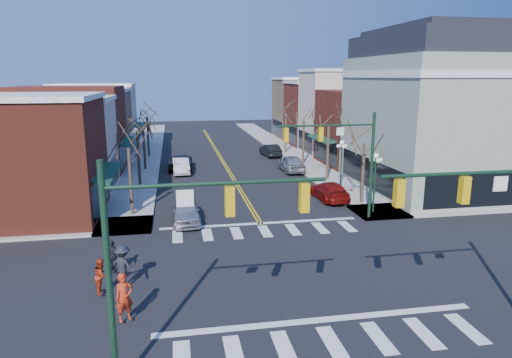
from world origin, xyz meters
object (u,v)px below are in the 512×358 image
pedestrian_red_b (102,276)px  car_left_far (181,163)px  car_right_mid (291,163)px  car_right_far (270,150)px  car_right_near (329,191)px  lamppost_midblock (341,157)px  victorian_corner (441,111)px  lamppost_corner (375,173)px  car_left_near (186,211)px  pedestrian_red_a (124,297)px  pedestrian_dark_b (123,265)px  pedestrian_dark_a (112,256)px  car_left_mid (181,166)px

pedestrian_red_b → car_left_far: bearing=-6.5°
car_right_mid → car_right_far: car_right_mid is taller
car_right_near → lamppost_midblock: bearing=-130.7°
victorian_corner → lamppost_midblock: 9.10m
lamppost_corner → car_right_far: lamppost_corner is taller
lamppost_corner → pedestrian_red_b: size_ratio=2.75×
victorian_corner → car_left_near: 22.80m
car_left_far → car_right_far: (10.81, 6.30, 0.04)m
car_right_near → pedestrian_red_a: pedestrian_red_a is taller
victorian_corner → pedestrian_dark_b: (-24.37, -14.81, -5.56)m
lamppost_corner → lamppost_midblock: bearing=90.0°
victorian_corner → pedestrian_dark_a: size_ratio=8.90×
car_left_far → car_right_near: (11.20, -13.93, 0.00)m
lamppost_midblock → car_right_near: (-1.80, -2.34, -2.26)m
car_left_far → car_right_mid: (10.97, -2.94, 0.15)m
car_left_far → pedestrian_red_a: pedestrian_red_a is taller
victorian_corner → pedestrian_red_a: bearing=-143.1°
car_left_mid → victorian_corner: bearing=-27.6°
victorian_corner → pedestrian_dark_a: (-25.04, -13.18, -5.71)m
car_left_far → car_right_mid: 11.36m
pedestrian_dark_a → car_right_mid: bearing=88.8°
car_right_far → pedestrian_red_b: bearing=60.4°
car_left_mid → car_left_far: car_left_mid is taller
car_right_near → pedestrian_dark_a: 18.76m
lamppost_corner → car_left_near: lamppost_corner is taller
lamppost_midblock → car_right_far: size_ratio=0.97×
victorian_corner → pedestrian_red_b: bearing=-148.6°
car_right_mid → pedestrian_dark_b: 27.77m
victorian_corner → car_right_far: size_ratio=3.18×
lamppost_corner → pedestrian_dark_a: lamppost_corner is taller
lamppost_corner → car_right_near: 5.06m
lamppost_midblock → car_left_mid: size_ratio=0.96×
car_left_far → pedestrian_red_b: pedestrian_red_b is taller
car_left_near → pedestrian_red_a: bearing=-103.4°
car_right_mid → pedestrian_red_a: (-13.68, -27.15, 0.27)m
lamppost_midblock → car_left_mid: 16.45m
car_left_mid → car_right_near: bearing=-49.1°
lamppost_corner → car_left_far: lamppost_corner is taller
victorian_corner → car_right_near: victorian_corner is taller
lamppost_corner → car_right_far: size_ratio=0.97×
pedestrian_red_b → victorian_corner: bearing=-57.0°
victorian_corner → lamppost_corner: bearing=-144.1°
pedestrian_red_b → pedestrian_red_a: bearing=-153.3°
lamppost_corner → lamppost_midblock: (0.00, 6.50, 0.00)m
pedestrian_dark_a → pedestrian_dark_b: pedestrian_dark_b is taller
victorian_corner → car_left_far: size_ratio=2.81×
car_right_mid → car_right_far: size_ratio=1.11×
lamppost_midblock → car_right_near: size_ratio=0.89×
car_left_far → pedestrian_red_b: bearing=-95.0°
pedestrian_red_b → pedestrian_dark_b: (0.86, 0.58, 0.16)m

